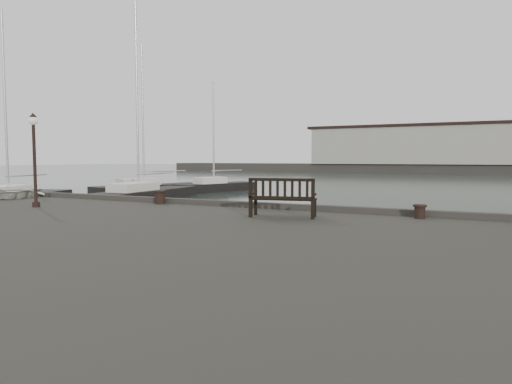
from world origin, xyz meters
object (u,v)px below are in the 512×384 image
bench (283,205)px  bollard_left (160,197)px  yacht_d (217,189)px  dinghy (14,192)px  bollard_right (420,212)px  yacht_a (14,202)px  yacht_c (143,197)px  lamp_post (34,147)px  yacht_b (149,191)px

bench → bollard_left: 5.58m
bench → yacht_d: (-18.24, 26.40, -1.66)m
dinghy → bollard_right: bearing=-10.8°
yacht_a → yacht_c: yacht_c is taller
yacht_d → bollard_right: bearing=-31.3°
dinghy → yacht_d: yacht_d is taller
bollard_right → dinghy: size_ratio=0.16×
dinghy → yacht_c: bearing=98.4°
dinghy → lamp_post: bearing=-40.1°
yacht_c → lamp_post: bearing=-64.7°
bollard_right → dinghy: (-15.51, -0.75, 0.06)m
dinghy → bollard_left: bearing=-6.5°
bollard_right → lamp_post: size_ratio=0.12×
bollard_left → yacht_c: (-12.74, 14.01, -1.55)m
bollard_right → yacht_c: size_ratio=0.02×
bollard_right → yacht_b: (-25.78, 19.91, -1.50)m
bench → bollard_right: size_ratio=5.08×
yacht_b → yacht_c: (4.27, -5.81, -0.00)m
yacht_a → yacht_d: (5.01, 17.89, -0.01)m
dinghy → yacht_a: 13.73m
yacht_a → dinghy: bearing=-52.6°
lamp_post → dinghy: size_ratio=1.30×
bollard_left → lamp_post: bearing=-137.3°
bollard_left → dinghy: dinghy is taller
lamp_post → yacht_c: 19.66m
bollard_right → yacht_d: (-21.64, 25.01, -1.51)m
yacht_a → yacht_b: 12.81m
bollard_right → yacht_a: yacht_a is taller
yacht_c → yacht_b: bearing=121.3°
bollard_left → yacht_d: yacht_d is taller
yacht_b → yacht_d: (4.15, 5.10, -0.01)m
lamp_post → bollard_right: bearing=12.7°
bollard_right → dinghy: dinghy is taller
lamp_post → yacht_a: (-14.91, 9.76, -3.31)m
yacht_b → yacht_c: 7.21m
bench → lamp_post: lamp_post is taller
bollard_right → yacht_a: size_ratio=0.03×
bollard_right → yacht_b: 32.61m
bollard_right → yacht_b: bearing=142.3°
yacht_b → yacht_d: size_ratio=1.25×
yacht_a → bench: bearing=-37.4°
bench → yacht_d: yacht_d is taller
bollard_left → yacht_b: bearing=130.6°
bench → yacht_b: yacht_b is taller
bollard_right → yacht_c: bearing=146.8°
bench → yacht_d: size_ratio=0.17×
yacht_b → dinghy: bearing=-43.6°
yacht_a → yacht_b: bearing=68.8°
bollard_left → lamp_post: (-2.96, -2.73, 1.75)m
dinghy → yacht_a: yacht_a is taller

